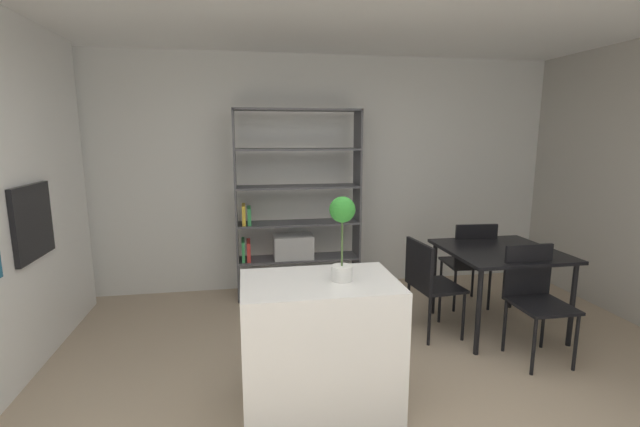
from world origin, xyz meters
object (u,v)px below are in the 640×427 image
at_px(built_in_oven, 32,222).
at_px(dining_table, 500,257).
at_px(kitchen_island, 319,345).
at_px(dining_chair_far, 470,258).
at_px(dining_chair_island_side, 428,279).
at_px(open_bookshelf, 294,217).
at_px(potted_plant_on_island, 342,228).
at_px(dining_chair_near, 534,292).

height_order(built_in_oven, dining_table, built_in_oven).
relative_size(built_in_oven, kitchen_island, 0.58).
xyz_separation_m(kitchen_island, dining_chair_far, (1.86, 1.43, 0.10)).
bearing_deg(dining_chair_island_side, dining_table, -95.06).
relative_size(built_in_oven, open_bookshelf, 0.28).
distance_m(potted_plant_on_island, dining_chair_island_side, 1.54).
bearing_deg(built_in_oven, open_bookshelf, 28.32).
distance_m(kitchen_island, dining_chair_far, 2.35).
relative_size(open_bookshelf, dining_chair_island_side, 2.37).
distance_m(potted_plant_on_island, open_bookshelf, 2.17).
relative_size(built_in_oven, dining_chair_far, 0.63).
relative_size(kitchen_island, dining_chair_near, 1.09).
height_order(dining_table, dining_chair_near, dining_chair_near).
bearing_deg(potted_plant_on_island, dining_table, 28.50).
relative_size(open_bookshelf, dining_table, 2.10).
bearing_deg(dining_chair_island_side, potted_plant_on_island, 126.64).
xyz_separation_m(built_in_oven, dining_table, (3.94, -0.05, -0.47)).
bearing_deg(kitchen_island, open_bookshelf, 88.00).
xyz_separation_m(dining_table, dining_chair_island_side, (-0.71, -0.01, -0.16)).
xyz_separation_m(open_bookshelf, dining_chair_far, (1.78, -0.70, -0.36)).
bearing_deg(dining_chair_near, dining_chair_far, 90.21).
bearing_deg(dining_chair_near, kitchen_island, -168.08).
distance_m(open_bookshelf, dining_chair_near, 2.51).
distance_m(kitchen_island, open_bookshelf, 2.18).
bearing_deg(open_bookshelf, dining_chair_far, -21.31).
xyz_separation_m(open_bookshelf, dining_chair_near, (1.79, -1.73, -0.35)).
height_order(kitchen_island, dining_chair_far, dining_chair_far).
bearing_deg(built_in_oven, dining_chair_near, -8.21).
distance_m(dining_table, dining_chair_far, 0.53).
bearing_deg(dining_chair_far, built_in_oven, 10.67).
relative_size(dining_chair_far, dining_chair_near, 1.00).
bearing_deg(kitchen_island, potted_plant_on_island, -7.28).
height_order(kitchen_island, dining_table, kitchen_island).
relative_size(potted_plant_on_island, dining_table, 0.55).
distance_m(dining_chair_island_side, dining_chair_near, 0.87).
distance_m(built_in_oven, potted_plant_on_island, 2.43).
height_order(open_bookshelf, dining_chair_near, open_bookshelf).
height_order(kitchen_island, potted_plant_on_island, potted_plant_on_island).
bearing_deg(dining_chair_near, dining_chair_island_side, 144.21).
bearing_deg(dining_chair_far, potted_plant_on_island, 44.16).
distance_m(kitchen_island, potted_plant_on_island, 0.81).
bearing_deg(dining_chair_near, open_bookshelf, 135.88).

